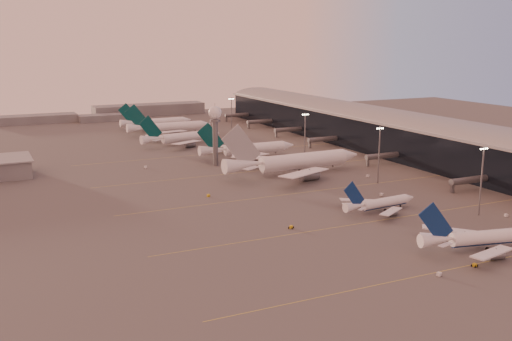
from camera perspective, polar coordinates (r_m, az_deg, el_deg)
name	(u,v)px	position (r m, az deg, el deg)	size (l,w,h in m)	color
ground	(342,238)	(192.16, 8.18, -6.37)	(700.00, 700.00, 0.00)	#4E4C4C
taxiway_markings	(328,189)	(252.91, 6.84, -1.73)	(180.00, 185.25, 0.02)	gold
terminal	(396,133)	(338.68, 13.18, 3.45)	(57.00, 362.00, 23.04)	black
radar_tower	(215,124)	(293.94, -3.92, 4.48)	(6.40, 6.40, 31.10)	slate
mast_a	(482,178)	(225.00, 20.70, -0.64)	(3.60, 0.56, 25.00)	slate
mast_b	(379,152)	(263.20, 11.65, 1.72)	(3.60, 0.56, 25.00)	slate
mast_c	(305,135)	(305.59, 4.68, 3.40)	(3.60, 0.56, 25.00)	slate
mast_d	(232,115)	(384.46, -2.35, 5.29)	(3.60, 0.56, 25.00)	slate
distant_horizon	(117,113)	(490.63, -13.08, 5.38)	(165.00, 37.50, 9.00)	slate
narrowbody_near	(481,240)	(190.45, 20.61, -6.22)	(40.42, 31.93, 15.97)	white
narrowbody_mid	(380,205)	(222.13, 11.75, -3.21)	(33.36, 26.54, 13.03)	white
widebody_white	(295,165)	(277.52, 3.72, 0.54)	(72.32, 57.89, 25.43)	white
greentail_a	(248,151)	(316.01, -0.74, 1.87)	(55.02, 44.42, 19.98)	white
greentail_b	(182,139)	(357.23, -7.06, 2.98)	(52.41, 41.98, 19.17)	white
greentail_c	(170,129)	(397.11, -8.15, 3.95)	(57.98, 46.86, 21.07)	white
greentail_d	(157,124)	(425.14, -9.44, 4.41)	(52.16, 42.10, 18.94)	white
gsv_truck_a	(440,272)	(168.07, 17.14, -9.21)	(5.85, 3.37, 2.23)	silver
gsv_tug_near	(475,265)	(177.62, 20.10, -8.47)	(2.49, 3.48, 0.90)	yellow
gsv_catering_a	(507,211)	(229.34, 22.80, -3.59)	(5.32, 3.09, 4.11)	silver
gsv_tug_mid	(291,227)	(199.43, 3.37, -5.41)	(3.73, 3.90, 0.97)	yellow
gsv_truck_b	(382,193)	(244.73, 11.95, -2.10)	(6.30, 3.37, 2.42)	silver
gsv_truck_c	(209,194)	(239.10, -4.48, -2.25)	(5.49, 3.03, 2.10)	yellow
gsv_catering_b	(368,172)	(275.89, 10.64, -0.18)	(5.96, 3.63, 4.55)	silver
gsv_tug_far	(234,169)	(285.79, -2.10, 0.12)	(3.47, 4.40, 1.10)	yellow
gsv_truck_d	(145,166)	(295.16, -10.50, 0.45)	(2.40, 6.20, 2.50)	silver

